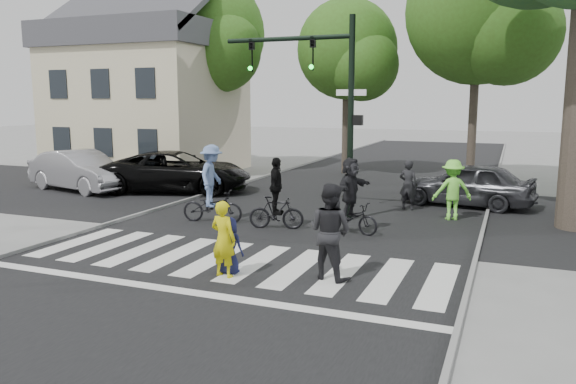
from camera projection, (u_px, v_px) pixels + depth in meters
name	position (u px, v px, depth m)	size (l,w,h in m)	color
ground	(212.00, 273.00, 11.73)	(120.00, 120.00, 0.00)	gray
road_stem	(298.00, 225.00, 16.31)	(10.00, 70.00, 0.01)	black
road_cross	(329.00, 207.00, 19.05)	(70.00, 10.00, 0.01)	black
curb_left	(152.00, 210.00, 18.16)	(0.10, 70.00, 0.10)	gray
curb_right	(481.00, 239.00, 14.44)	(0.10, 70.00, 0.10)	gray
crosswalk	(227.00, 264.00, 12.33)	(10.00, 3.85, 0.01)	silver
traffic_signal	(324.00, 89.00, 16.64)	(4.45, 0.29, 6.00)	black
bg_tree_0	(134.00, 52.00, 30.44)	(5.46, 5.20, 8.97)	brown
bg_tree_1	(210.00, 38.00, 28.03)	(6.09, 5.80, 9.80)	brown
bg_tree_2	(351.00, 53.00, 26.65)	(5.04, 4.80, 8.40)	brown
bg_tree_3	(486.00, 17.00, 23.00)	(6.30, 6.00, 10.20)	brown
house	(148.00, 96.00, 28.15)	(8.40, 8.10, 8.82)	beige
pedestrian_woman	(223.00, 239.00, 11.38)	(0.58, 0.38, 1.59)	yellow
pedestrian_child	(230.00, 246.00, 11.64)	(0.58, 0.38, 1.19)	#151840
pedestrian_adult	(330.00, 231.00, 11.25)	(0.95, 0.74, 1.96)	black
cyclist_left	(212.00, 189.00, 16.47)	(1.90, 1.28, 2.31)	black
cyclist_mid	(276.00, 200.00, 15.66)	(1.60, 1.00, 2.02)	black
cyclist_right	(350.00, 200.00, 15.13)	(1.72, 1.59, 2.07)	black
car_suv	(177.00, 172.00, 22.06)	(2.67, 5.79, 1.61)	black
car_silver	(80.00, 171.00, 22.36)	(1.70, 4.87, 1.60)	#A3A1A6
car_grey	(467.00, 184.00, 19.07)	(1.77, 4.41, 1.50)	#313236
bystander_hivis	(452.00, 190.00, 16.85)	(1.18, 0.68, 1.83)	#7EF847
bystander_dark	(408.00, 185.00, 18.38)	(0.61, 0.40, 1.67)	black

